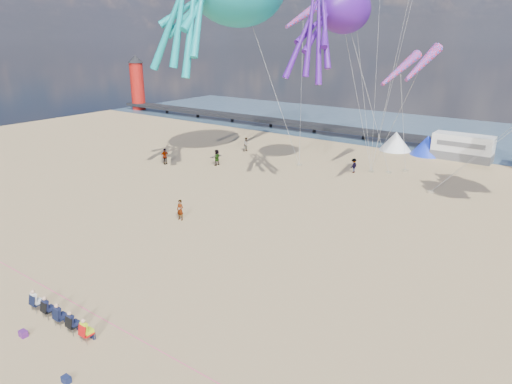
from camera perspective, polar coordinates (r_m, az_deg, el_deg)
name	(u,v)px	position (r m, az deg, el deg)	size (l,w,h in m)	color
ground	(185,285)	(27.55, -8.83, -11.37)	(120.00, 120.00, 0.00)	tan
water	(443,133)	(74.87, 22.33, 6.83)	(120.00, 120.00, 0.00)	#365067
pier	(251,118)	(76.64, -0.65, 9.22)	(60.00, 3.00, 0.50)	black
lighthouse	(137,86)	(95.46, -14.60, 12.65)	(2.60, 2.60, 9.00)	#A5140F
motorhome_0	(463,147)	(58.95, 24.41, 5.12)	(6.60, 2.50, 3.00)	silver
tent_white	(396,141)	(61.04, 17.05, 6.11)	(4.00, 4.00, 2.40)	white
tent_blue	(428,145)	(59.90, 20.65, 5.50)	(4.00, 4.00, 2.40)	#1933CC
spectator_row	(60,314)	(25.49, -23.27, -13.82)	(6.10, 0.90, 1.30)	black
cooler_purple	(23,334)	(25.66, -27.09, -15.48)	(0.40, 0.30, 0.32)	#501C69
cooler_navy	(66,379)	(22.12, -22.63, -20.81)	(0.38, 0.28, 0.30)	#151E42
rope_line	(115,326)	(24.86, -17.24, -15.67)	(0.03, 0.03, 34.00)	#F2338C
standing_person	(180,210)	(36.43, -9.46, -2.23)	(0.61, 0.40, 1.67)	tan
beachgoer_1	(246,144)	(57.92, -1.20, 5.98)	(0.88, 0.57, 1.80)	#7F6659
beachgoer_2	(354,166)	(49.64, 12.11, 3.24)	(0.76, 0.59, 1.57)	#7F6659
beachgoer_3	(165,156)	(52.90, -11.32, 4.39)	(1.19, 0.68, 1.84)	#7F6659
beachgoer_4	(217,157)	(51.65, -4.93, 4.33)	(1.06, 0.44, 1.81)	#7F6659
sandbag_a	(299,165)	(51.54, 5.41, 3.37)	(0.50, 0.35, 0.22)	gray
sandbag_b	(389,173)	(50.47, 16.25, 2.36)	(0.50, 0.35, 0.22)	gray
sandbag_c	(431,192)	(45.33, 20.99, 0.00)	(0.50, 0.35, 0.22)	gray
sandbag_d	(405,171)	(51.75, 18.17, 2.57)	(0.50, 0.35, 0.22)	gray
sandbag_e	(371,171)	(50.41, 14.19, 2.52)	(0.50, 0.35, 0.22)	gray
kite_octopus_purple	(344,9)	(44.24, 10.99, 21.55)	(4.00, 9.34, 10.67)	#431184
windsock_left	(303,15)	(52.94, 5.94, 21.09)	(1.10, 7.10, 7.10)	red
windsock_mid	(400,69)	(47.75, 17.59, 14.44)	(1.00, 6.09, 6.09)	red
windsock_right	(422,63)	(40.37, 20.09, 14.87)	(0.90, 4.98, 4.98)	red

